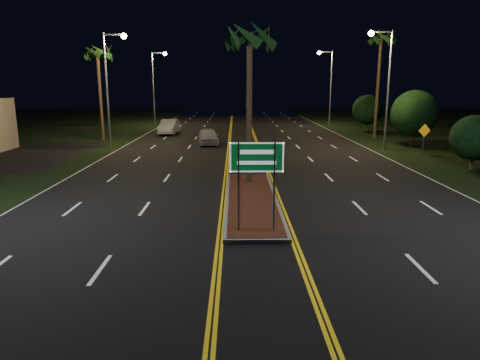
{
  "coord_description": "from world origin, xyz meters",
  "views": [
    {
      "loc": [
        -0.72,
        -11.16,
        5.06
      ],
      "look_at": [
        -0.55,
        2.93,
        1.9
      ],
      "focal_mm": 32.0,
      "sensor_mm": 36.0,
      "label": 1
    }
  ],
  "objects_px": {
    "car_near": "(208,135)",
    "highway_sign": "(257,166)",
    "palm_median": "(250,37)",
    "warning_sign": "(424,135)",
    "palm_right_far": "(381,39)",
    "car_far": "(169,126)",
    "streetlight_right_far": "(328,79)",
    "median_island": "(251,200)",
    "palm_left_far": "(97,53)",
    "shrub_mid": "(414,113)",
    "shrub_far": "(367,110)",
    "shrub_near": "(474,138)",
    "streetlight_right_mid": "(384,76)",
    "streetlight_left_mid": "(111,77)",
    "streetlight_left_far": "(156,79)"
  },
  "relations": [
    {
      "from": "streetlight_right_far",
      "to": "warning_sign",
      "type": "relative_size",
      "value": 3.97
    },
    {
      "from": "streetlight_right_far",
      "to": "palm_right_far",
      "type": "distance_m",
      "value": 12.69
    },
    {
      "from": "streetlight_right_mid",
      "to": "palm_right_far",
      "type": "height_order",
      "value": "palm_right_far"
    },
    {
      "from": "palm_right_far",
      "to": "warning_sign",
      "type": "xyz_separation_m",
      "value": [
        0.2,
        -10.4,
        -7.69
      ]
    },
    {
      "from": "streetlight_right_far",
      "to": "shrub_near",
      "type": "height_order",
      "value": "streetlight_right_far"
    },
    {
      "from": "streetlight_left_far",
      "to": "warning_sign",
      "type": "distance_m",
      "value": 34.21
    },
    {
      "from": "car_near",
      "to": "warning_sign",
      "type": "bearing_deg",
      "value": -26.95
    },
    {
      "from": "shrub_near",
      "to": "warning_sign",
      "type": "height_order",
      "value": "shrub_near"
    },
    {
      "from": "car_near",
      "to": "palm_right_far",
      "type": "bearing_deg",
      "value": 9.16
    },
    {
      "from": "palm_median",
      "to": "car_near",
      "type": "relative_size",
      "value": 1.7
    },
    {
      "from": "streetlight_right_far",
      "to": "shrub_near",
      "type": "xyz_separation_m",
      "value": [
        2.89,
        -28.0,
        -3.71
      ]
    },
    {
      "from": "palm_right_far",
      "to": "car_far",
      "type": "xyz_separation_m",
      "value": [
        -20.39,
        3.54,
        -8.28
      ]
    },
    {
      "from": "median_island",
      "to": "palm_median",
      "type": "height_order",
      "value": "palm_median"
    },
    {
      "from": "palm_median",
      "to": "palm_right_far",
      "type": "relative_size",
      "value": 0.81
    },
    {
      "from": "median_island",
      "to": "shrub_mid",
      "type": "xyz_separation_m",
      "value": [
        14.0,
        17.0,
        2.64
      ]
    },
    {
      "from": "shrub_near",
      "to": "car_far",
      "type": "bearing_deg",
      "value": 137.17
    },
    {
      "from": "streetlight_right_far",
      "to": "warning_sign",
      "type": "xyz_separation_m",
      "value": [
        2.39,
        -22.4,
        -4.2
      ]
    },
    {
      "from": "shrub_near",
      "to": "car_far",
      "type": "distance_m",
      "value": 28.77
    },
    {
      "from": "streetlight_right_mid",
      "to": "highway_sign",
      "type": "bearing_deg",
      "value": -118.93
    },
    {
      "from": "median_island",
      "to": "palm_median",
      "type": "relative_size",
      "value": 1.23
    },
    {
      "from": "palm_median",
      "to": "warning_sign",
      "type": "relative_size",
      "value": 3.66
    },
    {
      "from": "car_near",
      "to": "highway_sign",
      "type": "bearing_deg",
      "value": -89.29
    },
    {
      "from": "median_island",
      "to": "streetlight_left_mid",
      "type": "bearing_deg",
      "value": 121.98
    },
    {
      "from": "shrub_mid",
      "to": "shrub_far",
      "type": "bearing_deg",
      "value": 90.95
    },
    {
      "from": "highway_sign",
      "to": "streetlight_left_mid",
      "type": "relative_size",
      "value": 0.36
    },
    {
      "from": "streetlight_right_mid",
      "to": "palm_left_far",
      "type": "height_order",
      "value": "streetlight_right_mid"
    },
    {
      "from": "streetlight_right_mid",
      "to": "car_near",
      "type": "height_order",
      "value": "streetlight_right_mid"
    },
    {
      "from": "streetlight_right_mid",
      "to": "car_far",
      "type": "height_order",
      "value": "streetlight_right_mid"
    },
    {
      "from": "palm_right_far",
      "to": "car_near",
      "type": "height_order",
      "value": "palm_right_far"
    },
    {
      "from": "shrub_near",
      "to": "palm_left_far",
      "type": "bearing_deg",
      "value": 151.97
    },
    {
      "from": "streetlight_left_far",
      "to": "streetlight_right_mid",
      "type": "xyz_separation_m",
      "value": [
        21.23,
        -22.0,
        0.0
      ]
    },
    {
      "from": "streetlight_left_mid",
      "to": "shrub_far",
      "type": "distance_m",
      "value": 27.4
    },
    {
      "from": "highway_sign",
      "to": "palm_median",
      "type": "xyz_separation_m",
      "value": [
        0.0,
        7.7,
        4.87
      ]
    },
    {
      "from": "shrub_far",
      "to": "car_far",
      "type": "distance_m",
      "value": 21.58
    },
    {
      "from": "streetlight_left_far",
      "to": "shrub_far",
      "type": "height_order",
      "value": "streetlight_left_far"
    },
    {
      "from": "palm_left_far",
      "to": "shrub_near",
      "type": "bearing_deg",
      "value": -28.03
    },
    {
      "from": "streetlight_right_far",
      "to": "shrub_far",
      "type": "relative_size",
      "value": 2.27
    },
    {
      "from": "car_near",
      "to": "warning_sign",
      "type": "xyz_separation_m",
      "value": [
        16.01,
        -5.86,
        0.65
      ]
    },
    {
      "from": "streetlight_left_mid",
      "to": "car_far",
      "type": "relative_size",
      "value": 1.73
    },
    {
      "from": "palm_left_far",
      "to": "shrub_mid",
      "type": "bearing_deg",
      "value": -8.49
    },
    {
      "from": "warning_sign",
      "to": "car_near",
      "type": "bearing_deg",
      "value": 147.61
    },
    {
      "from": "streetlight_left_far",
      "to": "palm_left_far",
      "type": "xyz_separation_m",
      "value": [
        -2.19,
        -16.0,
        2.09
      ]
    },
    {
      "from": "streetlight_left_far",
      "to": "palm_left_far",
      "type": "height_order",
      "value": "streetlight_left_far"
    },
    {
      "from": "car_near",
      "to": "streetlight_left_mid",
      "type": "bearing_deg",
      "value": -175.97
    },
    {
      "from": "streetlight_left_mid",
      "to": "streetlight_right_mid",
      "type": "relative_size",
      "value": 1.0
    },
    {
      "from": "highway_sign",
      "to": "palm_median",
      "type": "relative_size",
      "value": 0.39
    },
    {
      "from": "highway_sign",
      "to": "streetlight_right_far",
      "type": "bearing_deg",
      "value": 74.85
    },
    {
      "from": "highway_sign",
      "to": "palm_left_far",
      "type": "bearing_deg",
      "value": 116.92
    },
    {
      "from": "streetlight_left_far",
      "to": "palm_left_far",
      "type": "bearing_deg",
      "value": -97.78
    },
    {
      "from": "shrub_far",
      "to": "warning_sign",
      "type": "distance_m",
      "value": 16.44
    }
  ]
}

